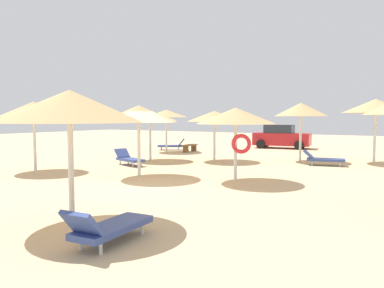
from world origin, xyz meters
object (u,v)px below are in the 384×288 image
Objects in this scene: parasol_7 at (215,116)px; parasol_4 at (34,110)px; lounger_0 at (323,159)px; bench_0 at (190,147)px; parasol_1 at (70,107)px; lounger_2 at (129,159)px; parasol_3 at (166,114)px; parasol_6 at (376,106)px; parasol_8 at (236,116)px; parasol_0 at (301,110)px; parasol_5 at (139,114)px; lounger_3 at (172,145)px; parked_car at (281,137)px; parasol_2 at (150,116)px; lounger_1 at (108,227)px.

parasol_4 is at bearing -122.22° from parasol_7.
lounger_0 is 1.30× the size of bench_0.
parasol_1 is 1.55× the size of lounger_2.
parasol_6 is at bearing 1.72° from parasol_3.
parasol_8 reaches higher than bench_0.
parasol_0 is 0.95× the size of parasol_6.
parasol_1 is at bearing -62.96° from parasol_5.
parasol_3 reaches higher than parasol_7.
parasol_8 is at bearing -49.93° from bench_0.
lounger_3 is at bearing 134.47° from parasol_8.
parasol_3 reaches higher than lounger_0.
parked_car is (-3.53, 7.48, -1.84)m from parasol_0.
parasol_4 is 8.52m from parasol_8.
parasol_6 reaches higher than lounger_2.
parasol_3 is at bearing -69.43° from lounger_3.
lounger_2 is 0.47× the size of parked_car.
parasol_5 is 0.92× the size of parasol_6.
parasol_2 is 1.00× the size of parasol_8.
parasol_3 is 10.22m from parasol_4.
parasol_6 is 11.33m from bench_0.
parasol_1 is at bearing -59.93° from parasol_2.
lounger_3 is at bearing 162.90° from bench_0.
parasol_8 is 0.67× the size of parked_car.
parasol_0 reaches higher than lounger_2.
lounger_3 is (-10.23, 16.78, 0.00)m from lounger_1.
lounger_0 is (8.20, 2.65, -2.03)m from parasol_2.
lounger_3 is (-5.77, 10.52, -2.08)m from parasol_5.
parked_car is at bearing 100.95° from lounger_1.
lounger_2 is at bearing -69.19° from lounger_3.
parasol_5 reaches higher than lounger_1.
lounger_2 is (-9.82, -6.91, -2.50)m from parasol_6.
parasol_4 reaches higher than parasol_2.
parked_car is at bearing 51.79° from parasol_3.
parasol_4 is at bearing -166.77° from parasol_5.
lounger_0 is 9.99m from parked_car.
parasol_8 is 6.76m from lounger_2.
parasol_7 is 1.89× the size of bench_0.
parasol_7 is 1.45× the size of lounger_2.
bench_0 is (-3.97, 9.97, -2.06)m from parasol_5.
parasol_7 is at bearing -91.59° from parked_car.
lounger_0 is at bearing 54.96° from parasol_5.
parasol_2 is 0.96× the size of parasol_5.
parasol_2 is at bearing -65.45° from lounger_3.
parasol_5 is 3.69m from parasol_8.
parasol_7 is (-7.18, -3.27, -0.50)m from parasol_6.
bench_0 is at bearing 177.42° from parasol_6.
parasol_5 is 6.20m from parasol_7.
parasol_3 reaches higher than parasol_2.
parasol_7 is 13.42m from lounger_1.
parasol_8 is at bearing -54.79° from parasol_7.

